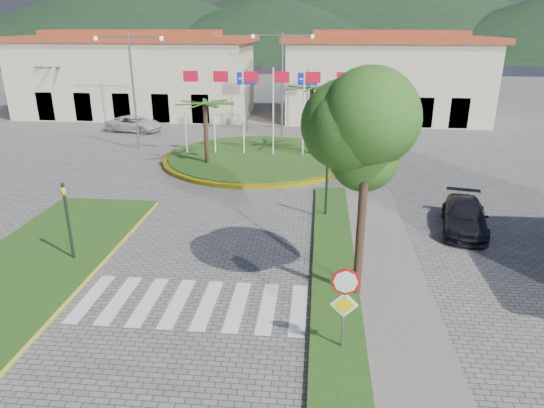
# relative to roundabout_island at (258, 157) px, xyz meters

# --- Properties ---
(ground) EXTENTS (160.00, 160.00, 0.00)m
(ground) POSITION_rel_roundabout_island_xyz_m (-0.00, -22.00, -0.17)
(ground) COLOR #625F5D
(ground) RESTS_ON ground
(sidewalk_right) EXTENTS (4.00, 28.00, 0.15)m
(sidewalk_right) POSITION_rel_roundabout_island_xyz_m (6.00, -20.00, -0.10)
(sidewalk_right) COLOR gray
(sidewalk_right) RESTS_ON ground
(verge_right) EXTENTS (1.60, 28.00, 0.18)m
(verge_right) POSITION_rel_roundabout_island_xyz_m (4.80, -20.00, -0.08)
(verge_right) COLOR #234B15
(verge_right) RESTS_ON ground
(median_left) EXTENTS (5.00, 14.00, 0.18)m
(median_left) POSITION_rel_roundabout_island_xyz_m (-6.50, -16.00, -0.08)
(median_left) COLOR #234B15
(median_left) RESTS_ON ground
(crosswalk) EXTENTS (8.00, 3.00, 0.01)m
(crosswalk) POSITION_rel_roundabout_island_xyz_m (-0.00, -18.00, -0.17)
(crosswalk) COLOR silver
(crosswalk) RESTS_ON ground
(roundabout_island) EXTENTS (12.70, 12.70, 6.00)m
(roundabout_island) POSITION_rel_roundabout_island_xyz_m (0.00, 0.00, 0.00)
(roundabout_island) COLOR yellow
(roundabout_island) RESTS_ON ground
(stop_sign) EXTENTS (0.80, 0.11, 2.65)m
(stop_sign) POSITION_rel_roundabout_island_xyz_m (4.90, -20.04, 1.62)
(stop_sign) COLOR slate
(stop_sign) RESTS_ON ground
(deciduous_tree) EXTENTS (3.60, 3.60, 6.80)m
(deciduous_tree) POSITION_rel_roundabout_island_xyz_m (5.50, -17.00, 5.00)
(deciduous_tree) COLOR black
(deciduous_tree) RESTS_ON ground
(traffic_light_left) EXTENTS (0.15, 0.18, 3.20)m
(traffic_light_left) POSITION_rel_roundabout_island_xyz_m (-5.20, -15.50, 1.77)
(traffic_light_left) COLOR black
(traffic_light_left) RESTS_ON ground
(traffic_light_right) EXTENTS (0.15, 0.18, 3.20)m
(traffic_light_right) POSITION_rel_roundabout_island_xyz_m (4.50, -10.00, 1.77)
(traffic_light_right) COLOR black
(traffic_light_right) RESTS_ON ground
(traffic_light_far) EXTENTS (0.18, 0.15, 3.20)m
(traffic_light_far) POSITION_rel_roundabout_island_xyz_m (8.00, 4.00, 1.77)
(traffic_light_far) COLOR black
(traffic_light_far) RESTS_ON ground
(direction_sign_west) EXTENTS (1.60, 0.14, 5.20)m
(direction_sign_west) POSITION_rel_roundabout_island_xyz_m (-2.00, 8.97, 3.36)
(direction_sign_west) COLOR slate
(direction_sign_west) RESTS_ON ground
(direction_sign_east) EXTENTS (1.60, 0.14, 5.20)m
(direction_sign_east) POSITION_rel_roundabout_island_xyz_m (3.00, 8.97, 3.36)
(direction_sign_east) COLOR slate
(direction_sign_east) RESTS_ON ground
(street_lamp_centre) EXTENTS (4.80, 0.16, 8.00)m
(street_lamp_centre) POSITION_rel_roundabout_island_xyz_m (1.00, 8.00, 4.32)
(street_lamp_centre) COLOR slate
(street_lamp_centre) RESTS_ON ground
(street_lamp_west) EXTENTS (4.80, 0.16, 8.00)m
(street_lamp_west) POSITION_rel_roundabout_island_xyz_m (-9.00, 2.00, 4.32)
(street_lamp_west) COLOR slate
(street_lamp_west) RESTS_ON ground
(building_left) EXTENTS (23.32, 9.54, 8.05)m
(building_left) POSITION_rel_roundabout_island_xyz_m (-14.00, 16.00, 3.73)
(building_left) COLOR beige
(building_left) RESTS_ON ground
(building_right) EXTENTS (19.08, 9.54, 8.05)m
(building_right) POSITION_rel_roundabout_island_xyz_m (10.00, 16.00, 3.73)
(building_right) COLOR beige
(building_right) RESTS_ON ground
(hill_far_west) EXTENTS (140.00, 140.00, 22.00)m
(hill_far_west) POSITION_rel_roundabout_island_xyz_m (-55.00, 118.00, 10.83)
(hill_far_west) COLOR black
(hill_far_west) RESTS_ON ground
(hill_far_mid) EXTENTS (180.00, 180.00, 30.00)m
(hill_far_mid) POSITION_rel_roundabout_island_xyz_m (15.00, 138.00, 14.83)
(hill_far_mid) COLOR black
(hill_far_mid) RESTS_ON ground
(hill_near_back) EXTENTS (110.00, 110.00, 16.00)m
(hill_near_back) POSITION_rel_roundabout_island_xyz_m (-10.00, 108.00, 7.83)
(hill_near_back) COLOR black
(hill_near_back) RESTS_ON ground
(white_van) EXTENTS (5.05, 3.03, 1.31)m
(white_van) POSITION_rel_roundabout_island_xyz_m (-11.58, 8.00, 0.48)
(white_van) COLOR #B9B9BB
(white_van) RESTS_ON ground
(car_dark_a) EXTENTS (3.70, 1.92, 1.20)m
(car_dark_a) POSITION_rel_roundabout_island_xyz_m (-8.00, 12.45, 0.43)
(car_dark_a) COLOR black
(car_dark_a) RESTS_ON ground
(car_dark_b) EXTENTS (3.48, 2.25, 1.08)m
(car_dark_b) POSITION_rel_roundabout_island_xyz_m (4.77, 12.13, 0.37)
(car_dark_b) COLOR black
(car_dark_b) RESTS_ON ground
(car_side_right) EXTENTS (2.65, 4.72, 1.29)m
(car_side_right) POSITION_rel_roundabout_island_xyz_m (10.62, -10.82, 0.47)
(car_side_right) COLOR black
(car_side_right) RESTS_ON ground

